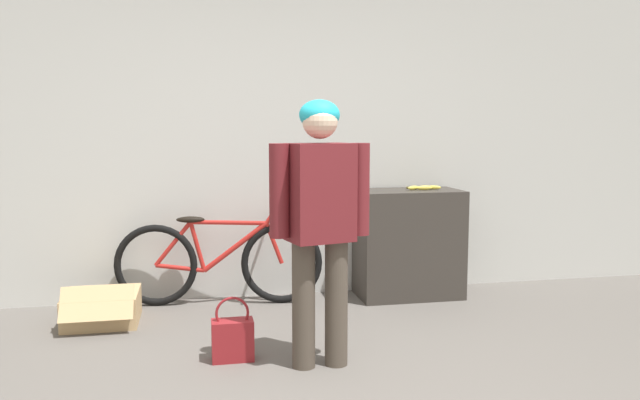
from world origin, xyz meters
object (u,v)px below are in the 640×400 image
object	(u,v)px
banana	(423,188)
cardboard_box	(102,308)
person	(320,209)
bicycle	(219,262)
handbag	(233,338)

from	to	relation	value
banana	cardboard_box	size ratio (longest dim) A/B	0.53
person	bicycle	xyz separation A→B (m)	(-0.52, 1.42, -0.59)
person	handbag	distance (m)	0.95
bicycle	handbag	bearing A→B (deg)	-81.99
bicycle	cardboard_box	size ratio (longest dim) A/B	2.88
bicycle	cardboard_box	bearing A→B (deg)	-152.70
person	cardboard_box	xyz separation A→B (m)	(-1.37, 1.10, -0.82)
banana	cardboard_box	xyz separation A→B (m)	(-2.50, -0.24, -0.79)
banana	handbag	size ratio (longest dim) A/B	0.77
person	banana	distance (m)	1.76
bicycle	handbag	distance (m)	1.25
bicycle	handbag	size ratio (longest dim) A/B	4.15
bicycle	banana	world-z (taller)	banana
person	bicycle	distance (m)	1.62
person	banana	xyz separation A→B (m)	(1.13, 1.34, -0.02)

